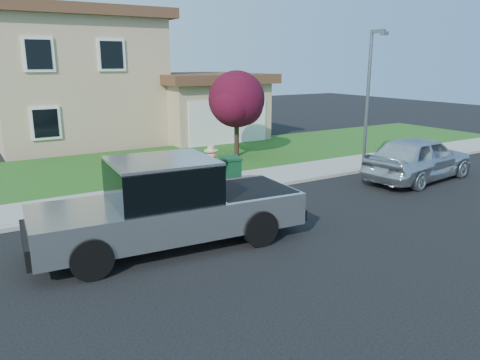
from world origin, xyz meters
name	(u,v)px	position (x,y,z in m)	size (l,w,h in m)	color
ground	(226,230)	(0.00, 0.00, 0.00)	(80.00, 80.00, 0.00)	black
curb	(208,196)	(1.00, 2.90, 0.06)	(40.00, 0.20, 0.12)	gray
sidewalk	(193,188)	(1.00, 4.00, 0.07)	(40.00, 2.00, 0.15)	gray
lawn	(146,165)	(1.00, 8.50, 0.05)	(40.00, 7.00, 0.10)	#154A16
house	(98,83)	(1.31, 16.38, 3.17)	(14.00, 11.30, 6.85)	tan
pickup_truck	(169,206)	(-1.66, -0.19, 0.99)	(6.61, 2.74, 2.12)	black
woman	(211,175)	(0.94, 2.52, 0.84)	(0.62, 0.43, 1.78)	tan
sedan	(419,158)	(8.74, 0.86, 0.84)	(1.99, 4.95, 1.69)	silver
ornamental_tree	(237,102)	(5.18, 7.92, 2.55)	(2.79, 2.52, 3.83)	black
trash_bin	(230,172)	(1.97, 3.10, 0.69)	(0.83, 0.90, 1.06)	#103B21
street_lamp	(369,94)	(7.88, 2.69, 3.10)	(0.29, 0.71, 5.44)	slate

